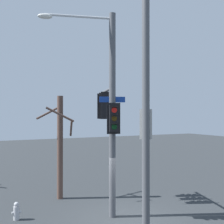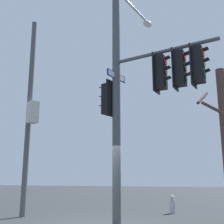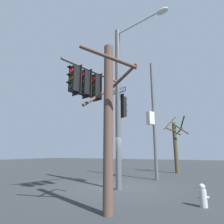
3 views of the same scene
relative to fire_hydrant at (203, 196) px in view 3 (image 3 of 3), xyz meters
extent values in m
plane|color=#2B2F32|center=(3.98, -1.93, -0.34)|extent=(80.00, 80.00, 0.00)
cylinder|color=#4C4F54|center=(3.67, -1.48, 3.97)|extent=(0.28, 0.28, 8.64)
cylinder|color=silver|center=(2.33, -1.08, 8.06)|extent=(2.71, 0.88, 0.10)
ellipsoid|color=silver|center=(0.99, -0.69, 7.98)|extent=(0.68, 0.51, 0.20)
cylinder|color=#4C4F54|center=(4.17, 0.23, 5.12)|extent=(1.11, 3.44, 0.12)
cube|color=black|center=(4.14, 0.13, 4.42)|extent=(0.42, 0.38, 1.10)
cube|color=black|center=(4.10, -0.04, 4.42)|extent=(0.55, 0.17, 1.30)
cylinder|color=red|center=(4.18, 0.29, 4.76)|extent=(0.22, 0.08, 0.22)
cube|color=black|center=(4.19, 0.36, 4.88)|extent=(0.24, 0.21, 0.06)
cylinder|color=#352504|center=(4.18, 0.29, 4.42)|extent=(0.22, 0.08, 0.22)
cube|color=black|center=(4.19, 0.36, 4.54)|extent=(0.24, 0.21, 0.06)
cylinder|color=black|center=(4.18, 0.29, 4.08)|extent=(0.22, 0.08, 0.22)
cube|color=black|center=(4.19, 0.36, 4.20)|extent=(0.24, 0.21, 0.06)
cylinder|color=#4C4F54|center=(4.14, 0.13, 5.04)|extent=(0.04, 0.04, 0.15)
cube|color=black|center=(4.32, 0.74, 4.42)|extent=(0.42, 0.37, 1.10)
cube|color=black|center=(4.28, 0.57, 4.42)|extent=(0.56, 0.16, 1.30)
cylinder|color=red|center=(4.35, 0.90, 4.76)|extent=(0.22, 0.08, 0.22)
cube|color=black|center=(4.37, 0.97, 4.88)|extent=(0.24, 0.20, 0.06)
cylinder|color=#352504|center=(4.35, 0.90, 4.42)|extent=(0.22, 0.08, 0.22)
cube|color=black|center=(4.37, 0.97, 4.54)|extent=(0.24, 0.20, 0.06)
cylinder|color=black|center=(4.35, 0.90, 4.08)|extent=(0.22, 0.08, 0.22)
cube|color=black|center=(4.37, 0.97, 4.20)|extent=(0.24, 0.20, 0.06)
cylinder|color=#4C4F54|center=(4.32, 0.74, 5.04)|extent=(0.04, 0.04, 0.15)
cube|color=black|center=(4.48, 1.28, 4.42)|extent=(0.42, 0.38, 1.10)
cube|color=black|center=(4.43, 1.12, 4.42)|extent=(0.55, 0.18, 1.30)
cylinder|color=red|center=(4.52, 1.44, 4.76)|extent=(0.22, 0.09, 0.22)
cube|color=black|center=(4.54, 1.52, 4.88)|extent=(0.24, 0.21, 0.06)
cylinder|color=#352504|center=(4.52, 1.44, 4.42)|extent=(0.22, 0.09, 0.22)
cube|color=black|center=(4.54, 1.52, 4.54)|extent=(0.24, 0.21, 0.06)
cylinder|color=black|center=(4.52, 1.44, 4.08)|extent=(0.22, 0.09, 0.22)
cube|color=black|center=(4.54, 1.52, 4.20)|extent=(0.24, 0.21, 0.06)
cylinder|color=#4C4F54|center=(4.48, 1.28, 5.04)|extent=(0.04, 0.04, 0.15)
cube|color=black|center=(3.57, -1.82, 3.82)|extent=(0.45, 0.41, 1.10)
cube|color=black|center=(3.63, -1.67, 3.82)|extent=(0.53, 0.25, 1.30)
cylinder|color=red|center=(3.51, -1.98, 4.16)|extent=(0.22, 0.11, 0.22)
cube|color=black|center=(3.48, -2.05, 4.28)|extent=(0.25, 0.23, 0.06)
cylinder|color=#352504|center=(3.51, -1.98, 3.82)|extent=(0.22, 0.11, 0.22)
cube|color=black|center=(3.48, -2.05, 3.94)|extent=(0.25, 0.23, 0.06)
cylinder|color=black|center=(3.51, -1.98, 3.48)|extent=(0.22, 0.11, 0.22)
cube|color=black|center=(3.48, -2.05, 3.60)|extent=(0.25, 0.23, 0.06)
cube|color=navy|center=(3.67, -1.48, 4.62)|extent=(1.05, 0.39, 0.24)
cube|color=white|center=(3.67, -1.46, 4.62)|extent=(0.95, 0.33, 0.18)
cylinder|color=#4C4F54|center=(2.70, -5.47, 3.75)|extent=(0.22, 0.22, 8.18)
cube|color=silver|center=(2.88, -5.19, 3.70)|extent=(0.55, 0.57, 0.87)
cylinder|color=#B2B2B7|center=(0.00, 0.00, -0.07)|extent=(0.24, 0.24, 0.55)
sphere|color=#B2B2B7|center=(0.00, 0.00, 0.29)|extent=(0.20, 0.20, 0.20)
cylinder|color=#B2B2B7|center=(-0.14, 0.00, -0.04)|extent=(0.10, 0.09, 0.09)
cylinder|color=#B2B2B7|center=(0.14, 0.00, -0.04)|extent=(0.10, 0.09, 0.09)
cylinder|color=#433A25|center=(2.00, -10.37, 1.86)|extent=(0.35, 0.35, 4.42)
cylinder|color=#433A25|center=(2.00, -9.79, 3.22)|extent=(1.21, 0.13, 0.75)
cylinder|color=#433A25|center=(1.25, -10.61, 4.13)|extent=(0.62, 1.59, 0.94)
cylinder|color=#433A25|center=(1.74, -10.80, 3.19)|extent=(1.00, 0.65, 0.88)
cylinder|color=#433A25|center=(2.40, -10.86, 4.14)|extent=(1.13, 0.97, 1.32)
cylinder|color=#433A25|center=(1.40, -9.80, 3.42)|extent=(1.25, 1.31, 0.93)
cylinder|color=brown|center=(2.45, 2.08, 2.30)|extent=(0.30, 0.30, 5.29)
cylinder|color=brown|center=(3.00, 1.92, 3.26)|extent=(0.43, 1.18, 0.88)
cylinder|color=brown|center=(2.10, 2.82, 4.11)|extent=(1.57, 0.83, 0.78)
cylinder|color=brown|center=(2.26, 1.43, 3.98)|extent=(1.37, 0.50, 0.78)
camera|label=1|loc=(-1.81, -12.21, 3.97)|focal=45.63mm
camera|label=2|loc=(13.02, 0.97, 1.14)|focal=46.48mm
camera|label=3|loc=(-0.12, 7.18, 1.40)|focal=29.66mm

